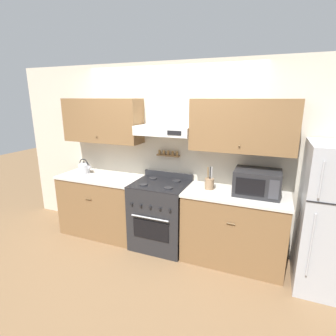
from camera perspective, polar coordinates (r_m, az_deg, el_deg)
The scene contains 8 objects.
ground_plane at distance 3.75m, azimuth -3.60°, elevation -18.53°, with size 16.00×16.00×0.00m, color brown.
wall_back at distance 3.73m, azimuth 0.20°, elevation 5.22°, with size 5.20×0.46×2.55m.
counter_left at distance 4.25m, azimuth -14.09°, elevation -7.64°, with size 1.24×0.65×0.93m.
counter_right at distance 3.54m, azimuth 14.11°, elevation -12.40°, with size 1.28×0.65×0.93m.
stove_range at distance 3.77m, azimuth -1.63°, elevation -10.10°, with size 0.75×0.68×1.02m.
tea_kettle at distance 4.29m, azimuth -17.80°, elevation 0.11°, with size 0.23×0.18×0.23m.
microwave at distance 3.34m, azimuth 18.81°, elevation -3.00°, with size 0.54×0.41×0.31m.
utensil_crock at distance 3.42m, azimuth 8.99°, elevation -3.30°, with size 0.12×0.12×0.30m.
Camera 1 is at (1.37, -2.80, 2.07)m, focal length 28.00 mm.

